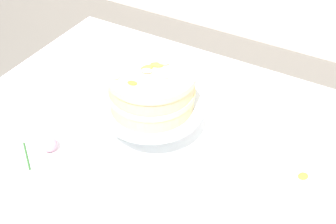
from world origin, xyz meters
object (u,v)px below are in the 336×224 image
object	(u,v)px
dining_table	(176,177)
fallen_rose	(48,144)
cake_stand	(152,109)
layer_cake	(152,88)

from	to	relation	value
dining_table	fallen_rose	bearing A→B (deg)	-154.29
cake_stand	layer_cake	bearing A→B (deg)	149.40
layer_cake	fallen_rose	size ratio (longest dim) A/B	2.23
dining_table	layer_cake	distance (m)	0.28
layer_cake	fallen_rose	bearing A→B (deg)	-135.23
dining_table	cake_stand	world-z (taller)	cake_stand
cake_stand	layer_cake	world-z (taller)	layer_cake
cake_stand	fallen_rose	size ratio (longest dim) A/B	2.66
cake_stand	fallen_rose	world-z (taller)	cake_stand
dining_table	layer_cake	world-z (taller)	layer_cake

